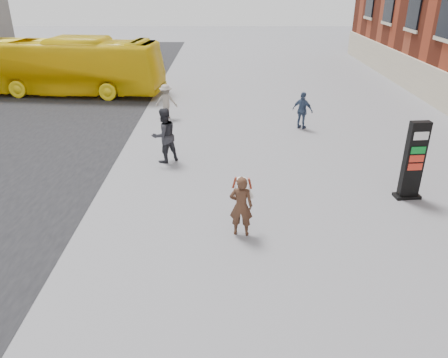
{
  "coord_description": "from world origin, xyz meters",
  "views": [
    {
      "loc": [
        -1.18,
        -9.95,
        5.96
      ],
      "look_at": [
        -1.16,
        0.53,
        1.07
      ],
      "focal_mm": 35.0,
      "sensor_mm": 36.0,
      "label": 1
    }
  ],
  "objects_px": {
    "bus": "(62,66)",
    "pedestrian_c": "(303,111)",
    "pedestrian_a": "(164,135)",
    "woman": "(241,205)",
    "pedestrian_b": "(166,101)",
    "info_pylon": "(414,161)"
  },
  "relations": [
    {
      "from": "bus",
      "to": "pedestrian_c",
      "type": "relative_size",
      "value": 6.92
    },
    {
      "from": "info_pylon",
      "to": "pedestrian_c",
      "type": "relative_size",
      "value": 1.49
    },
    {
      "from": "pedestrian_a",
      "to": "pedestrian_b",
      "type": "xyz_separation_m",
      "value": [
        -0.56,
        5.25,
        -0.19
      ]
    },
    {
      "from": "info_pylon",
      "to": "pedestrian_c",
      "type": "height_order",
      "value": "info_pylon"
    },
    {
      "from": "pedestrian_a",
      "to": "pedestrian_c",
      "type": "bearing_deg",
      "value": 176.63
    },
    {
      "from": "pedestrian_c",
      "to": "pedestrian_a",
      "type": "bearing_deg",
      "value": 69.69
    },
    {
      "from": "woman",
      "to": "bus",
      "type": "bearing_deg",
      "value": -51.06
    },
    {
      "from": "bus",
      "to": "woman",
      "type": "bearing_deg",
      "value": -141.16
    },
    {
      "from": "pedestrian_c",
      "to": "bus",
      "type": "bearing_deg",
      "value": 8.91
    },
    {
      "from": "woman",
      "to": "pedestrian_b",
      "type": "xyz_separation_m",
      "value": [
        -3.05,
        10.06,
        -0.05
      ]
    },
    {
      "from": "info_pylon",
      "to": "pedestrian_b",
      "type": "xyz_separation_m",
      "value": [
        -8.05,
        8.06,
        -0.4
      ]
    },
    {
      "from": "bus",
      "to": "pedestrian_a",
      "type": "distance_m",
      "value": 11.86
    },
    {
      "from": "woman",
      "to": "pedestrian_c",
      "type": "height_order",
      "value": "woman"
    },
    {
      "from": "pedestrian_a",
      "to": "pedestrian_c",
      "type": "xyz_separation_m",
      "value": [
        5.41,
        3.66,
        -0.17
      ]
    },
    {
      "from": "pedestrian_b",
      "to": "pedestrian_c",
      "type": "relative_size",
      "value": 0.98
    },
    {
      "from": "woman",
      "to": "pedestrian_c",
      "type": "bearing_deg",
      "value": -102.41
    },
    {
      "from": "woman",
      "to": "bus",
      "type": "xyz_separation_m",
      "value": [
        -9.2,
        14.56,
        0.7
      ]
    },
    {
      "from": "pedestrian_b",
      "to": "pedestrian_c",
      "type": "height_order",
      "value": "pedestrian_c"
    },
    {
      "from": "info_pylon",
      "to": "woman",
      "type": "xyz_separation_m",
      "value": [
        -5.0,
        -2.0,
        -0.35
      ]
    },
    {
      "from": "pedestrian_a",
      "to": "pedestrian_b",
      "type": "relative_size",
      "value": 1.25
    },
    {
      "from": "pedestrian_a",
      "to": "bus",
      "type": "bearing_deg",
      "value": -92.91
    },
    {
      "from": "bus",
      "to": "pedestrian_b",
      "type": "distance_m",
      "value": 7.66
    }
  ]
}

